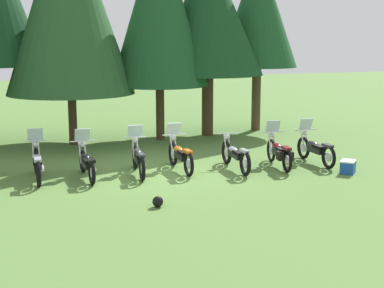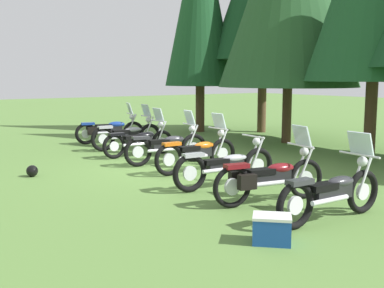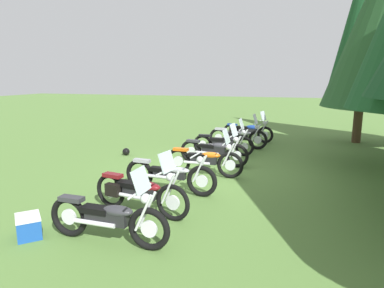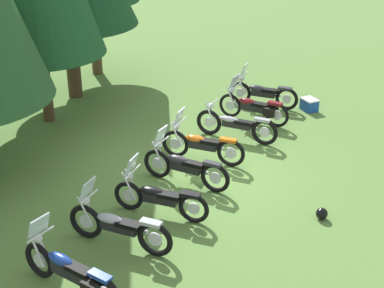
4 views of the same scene
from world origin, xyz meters
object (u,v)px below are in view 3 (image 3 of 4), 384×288
object	(u,v)px
motorcycle_2	(224,142)
pine_tree_0	(368,11)
motorcycle_7	(109,217)
dropped_helmet	(126,152)
motorcycle_4	(205,160)
motorcycle_5	(170,175)
motorcycle_1	(238,136)
motorcycle_0	(247,131)
motorcycle_3	(214,150)
motorcycle_6	(139,191)
picnic_cooler	(29,226)

from	to	relation	value
motorcycle_2	pine_tree_0	distance (m)	8.14
motorcycle_7	dropped_helmet	size ratio (longest dim) A/B	8.71
motorcycle_4	motorcycle_5	size ratio (longest dim) A/B	0.94
motorcycle_1	pine_tree_0	size ratio (longest dim) A/B	0.26
motorcycle_2	motorcycle_5	xyz separation A→B (m)	(4.46, -0.44, -0.01)
motorcycle_5	dropped_helmet	world-z (taller)	motorcycle_5
motorcycle_0	motorcycle_1	bearing A→B (deg)	-80.03
motorcycle_2	motorcycle_7	world-z (taller)	motorcycle_7
motorcycle_3	motorcycle_6	bearing A→B (deg)	-90.32
pine_tree_0	picnic_cooler	distance (m)	14.44
motorcycle_3	pine_tree_0	world-z (taller)	pine_tree_0
motorcycle_4	motorcycle_3	bearing A→B (deg)	92.00
motorcycle_1	motorcycle_3	bearing A→B (deg)	-93.41
motorcycle_3	motorcycle_1	bearing A→B (deg)	90.98
motorcycle_0	motorcycle_2	bearing A→B (deg)	-84.08
motorcycle_6	dropped_helmet	xyz separation A→B (m)	(-4.78, -2.81, -0.35)
motorcycle_4	picnic_cooler	distance (m)	5.03
motorcycle_1	motorcycle_7	xyz separation A→B (m)	(8.57, -0.83, -0.00)
motorcycle_6	motorcycle_4	bearing A→B (deg)	88.90
dropped_helmet	motorcycle_3	bearing A→B (deg)	83.04
motorcycle_1	pine_tree_0	xyz separation A→B (m)	(-2.68, 4.73, 4.95)
motorcycle_5	picnic_cooler	bearing A→B (deg)	-113.60
motorcycle_6	dropped_helmet	world-z (taller)	motorcycle_6
picnic_cooler	dropped_helmet	bearing A→B (deg)	-167.68
motorcycle_7	dropped_helmet	bearing A→B (deg)	116.87
motorcycle_6	pine_tree_0	world-z (taller)	pine_tree_0
motorcycle_1	motorcycle_5	distance (m)	5.85
pine_tree_0	motorcycle_5	bearing A→B (deg)	-32.84
motorcycle_7	dropped_helmet	world-z (taller)	motorcycle_7
motorcycle_2	motorcycle_3	xyz separation A→B (m)	(1.52, -0.01, 0.02)
motorcycle_2	motorcycle_5	size ratio (longest dim) A/B	0.92
pine_tree_0	motorcycle_3	bearing A→B (deg)	-42.30
picnic_cooler	dropped_helmet	world-z (taller)	picnic_cooler
motorcycle_6	motorcycle_0	bearing A→B (deg)	93.58
motorcycle_6	pine_tree_0	distance (m)	12.43
motorcycle_1	pine_tree_0	world-z (taller)	pine_tree_0
motorcycle_2	picnic_cooler	world-z (taller)	motorcycle_2
picnic_cooler	motorcycle_0	bearing A→B (deg)	166.69
motorcycle_4	motorcycle_0	bearing A→B (deg)	86.87
motorcycle_2	motorcycle_6	xyz separation A→B (m)	(5.88, -0.59, 0.02)
motorcycle_2	motorcycle_3	world-z (taller)	motorcycle_3
motorcycle_3	motorcycle_2	bearing A→B (deg)	97.02
pine_tree_0	dropped_helmet	bearing A→B (deg)	-58.69
dropped_helmet	pine_tree_0	bearing A→B (deg)	121.31
motorcycle_0	picnic_cooler	bearing A→B (deg)	-89.08
motorcycle_7	picnic_cooler	distance (m)	1.54
motorcycle_4	motorcycle_7	xyz separation A→B (m)	(4.39, -0.53, -0.01)
motorcycle_3	motorcycle_4	xyz separation A→B (m)	(1.31, 0.02, 0.00)
motorcycle_5	motorcycle_7	xyz separation A→B (m)	(2.76, -0.08, 0.02)
motorcycle_2	motorcycle_4	size ratio (longest dim) A/B	0.98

